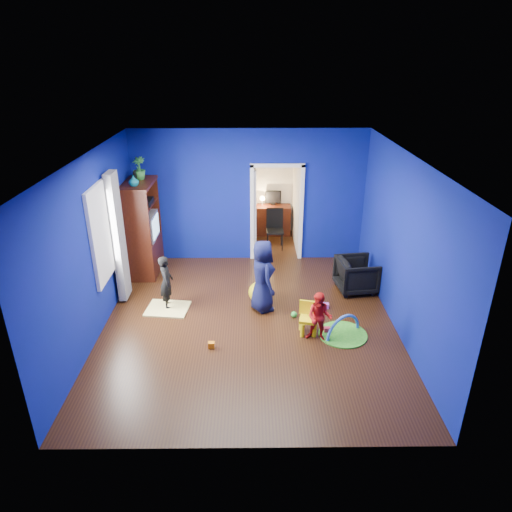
{
  "coord_description": "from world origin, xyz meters",
  "views": [
    {
      "loc": [
        0.05,
        -6.78,
        4.33
      ],
      "look_at": [
        0.12,
        0.4,
        1.1
      ],
      "focal_mm": 32.0,
      "sensor_mm": 36.0,
      "label": 1
    }
  ],
  "objects_px": {
    "child_black": "(166,282)",
    "vase": "(134,181)",
    "study_desk": "(273,220)",
    "tv_armoire": "(143,228)",
    "folding_chair": "(275,230)",
    "hopper_ball": "(259,292)",
    "toddler_red": "(319,317)",
    "kid_chair": "(308,320)",
    "armchair": "(357,275)",
    "play_mat": "(343,334)",
    "crt_tv": "(145,226)",
    "child_navy": "(262,276)"
  },
  "relations": [
    {
      "from": "study_desk",
      "to": "folding_chair",
      "type": "distance_m",
      "value": 0.96
    },
    {
      "from": "armchair",
      "to": "child_navy",
      "type": "height_order",
      "value": "child_navy"
    },
    {
      "from": "armchair",
      "to": "hopper_ball",
      "type": "height_order",
      "value": "armchair"
    },
    {
      "from": "vase",
      "to": "folding_chair",
      "type": "distance_m",
      "value": 3.57
    },
    {
      "from": "tv_armoire",
      "to": "crt_tv",
      "type": "relative_size",
      "value": 2.8
    },
    {
      "from": "armchair",
      "to": "tv_armoire",
      "type": "xyz_separation_m",
      "value": [
        -4.31,
        0.91,
        0.64
      ]
    },
    {
      "from": "child_navy",
      "to": "tv_armoire",
      "type": "distance_m",
      "value": 2.94
    },
    {
      "from": "play_mat",
      "to": "study_desk",
      "type": "height_order",
      "value": "study_desk"
    },
    {
      "from": "armchair",
      "to": "toddler_red",
      "type": "relative_size",
      "value": 0.86
    },
    {
      "from": "child_black",
      "to": "child_navy",
      "type": "distance_m",
      "value": 1.75
    },
    {
      "from": "child_navy",
      "to": "crt_tv",
      "type": "bearing_deg",
      "value": 36.41
    },
    {
      "from": "child_navy",
      "to": "play_mat",
      "type": "distance_m",
      "value": 1.72
    },
    {
      "from": "play_mat",
      "to": "hopper_ball",
      "type": "bearing_deg",
      "value": 140.91
    },
    {
      "from": "armchair",
      "to": "child_black",
      "type": "height_order",
      "value": "child_black"
    },
    {
      "from": "armchair",
      "to": "hopper_ball",
      "type": "bearing_deg",
      "value": 95.78
    },
    {
      "from": "hopper_ball",
      "to": "folding_chair",
      "type": "relative_size",
      "value": 0.44
    },
    {
      "from": "hopper_ball",
      "to": "study_desk",
      "type": "xyz_separation_m",
      "value": [
        0.41,
        3.53,
        0.17
      ]
    },
    {
      "from": "vase",
      "to": "study_desk",
      "type": "distance_m",
      "value": 4.1
    },
    {
      "from": "armchair",
      "to": "play_mat",
      "type": "height_order",
      "value": "armchair"
    },
    {
      "from": "study_desk",
      "to": "folding_chair",
      "type": "xyz_separation_m",
      "value": [
        0.0,
        -0.96,
        0.09
      ]
    },
    {
      "from": "armchair",
      "to": "kid_chair",
      "type": "height_order",
      "value": "armchair"
    },
    {
      "from": "crt_tv",
      "to": "play_mat",
      "type": "relative_size",
      "value": 0.87
    },
    {
      "from": "kid_chair",
      "to": "folding_chair",
      "type": "bearing_deg",
      "value": 108.61
    },
    {
      "from": "kid_chair",
      "to": "child_black",
      "type": "bearing_deg",
      "value": 172.87
    },
    {
      "from": "kid_chair",
      "to": "study_desk",
      "type": "height_order",
      "value": "study_desk"
    },
    {
      "from": "kid_chair",
      "to": "play_mat",
      "type": "bearing_deg",
      "value": 6.12
    },
    {
      "from": "child_black",
      "to": "kid_chair",
      "type": "xyz_separation_m",
      "value": [
        2.48,
        -0.89,
        -0.26
      ]
    },
    {
      "from": "toddler_red",
      "to": "hopper_ball",
      "type": "relative_size",
      "value": 2.11
    },
    {
      "from": "toddler_red",
      "to": "vase",
      "type": "bearing_deg",
      "value": 163.38
    },
    {
      "from": "play_mat",
      "to": "armchair",
      "type": "bearing_deg",
      "value": 71.21
    },
    {
      "from": "folding_chair",
      "to": "toddler_red",
      "type": "bearing_deg",
      "value": -82.07
    },
    {
      "from": "armchair",
      "to": "toddler_red",
      "type": "distance_m",
      "value": 1.96
    },
    {
      "from": "tv_armoire",
      "to": "folding_chair",
      "type": "xyz_separation_m",
      "value": [
        2.81,
        1.21,
        -0.52
      ]
    },
    {
      "from": "hopper_ball",
      "to": "folding_chair",
      "type": "distance_m",
      "value": 2.61
    },
    {
      "from": "armchair",
      "to": "child_black",
      "type": "relative_size",
      "value": 0.72
    },
    {
      "from": "child_navy",
      "to": "armchair",
      "type": "bearing_deg",
      "value": -89.18
    },
    {
      "from": "play_mat",
      "to": "folding_chair",
      "type": "relative_size",
      "value": 0.88
    },
    {
      "from": "vase",
      "to": "hopper_ball",
      "type": "relative_size",
      "value": 0.5
    },
    {
      "from": "tv_armoire",
      "to": "hopper_ball",
      "type": "distance_m",
      "value": 2.86
    },
    {
      "from": "tv_armoire",
      "to": "kid_chair",
      "type": "distance_m",
      "value": 4.07
    },
    {
      "from": "folding_chair",
      "to": "armchair",
      "type": "bearing_deg",
      "value": -54.69
    },
    {
      "from": "child_black",
      "to": "vase",
      "type": "height_order",
      "value": "vase"
    },
    {
      "from": "child_black",
      "to": "folding_chair",
      "type": "xyz_separation_m",
      "value": [
        2.1,
        2.73,
        -0.05
      ]
    },
    {
      "from": "crt_tv",
      "to": "study_desk",
      "type": "height_order",
      "value": "crt_tv"
    },
    {
      "from": "child_navy",
      "to": "toddler_red",
      "type": "bearing_deg",
      "value": -158.13
    },
    {
      "from": "child_black",
      "to": "kid_chair",
      "type": "relative_size",
      "value": 2.04
    },
    {
      "from": "hopper_ball",
      "to": "folding_chair",
      "type": "xyz_separation_m",
      "value": [
        0.41,
        2.57,
        0.26
      ]
    },
    {
      "from": "child_black",
      "to": "study_desk",
      "type": "xyz_separation_m",
      "value": [
        2.1,
        3.69,
        -0.14
      ]
    },
    {
      "from": "toddler_red",
      "to": "kid_chair",
      "type": "xyz_separation_m",
      "value": [
        -0.15,
        0.2,
        -0.18
      ]
    },
    {
      "from": "child_black",
      "to": "play_mat",
      "type": "height_order",
      "value": "child_black"
    }
  ]
}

